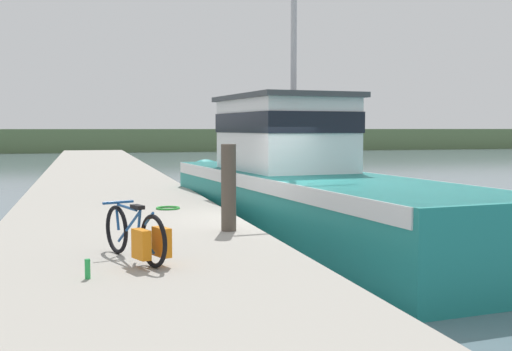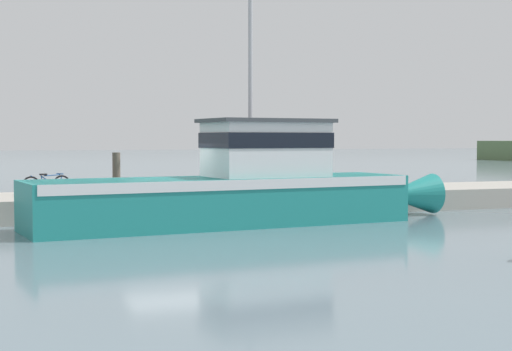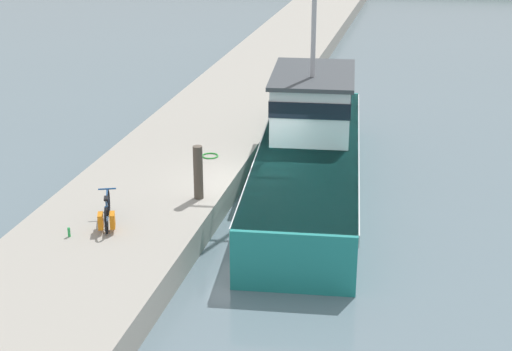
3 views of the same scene
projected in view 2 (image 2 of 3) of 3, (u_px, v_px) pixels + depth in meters
ground_plane at (167, 223)px, 24.60m from camera, size 320.00×320.00×0.00m
dock_pier at (147, 204)px, 27.27m from camera, size 4.40×80.00×0.75m
fishing_boat_main at (243, 186)px, 24.16m from camera, size 4.13×14.13×9.46m
bicycle_touring at (42, 186)px, 26.02m from camera, size 0.81×1.68×0.74m
mooring_post at (116, 175)px, 25.20m from camera, size 0.25×0.25×1.46m
hose_coil at (206, 193)px, 26.91m from camera, size 0.51×0.51×0.04m
water_bottle_on_curb at (17, 192)px, 26.38m from camera, size 0.06×0.06×0.23m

